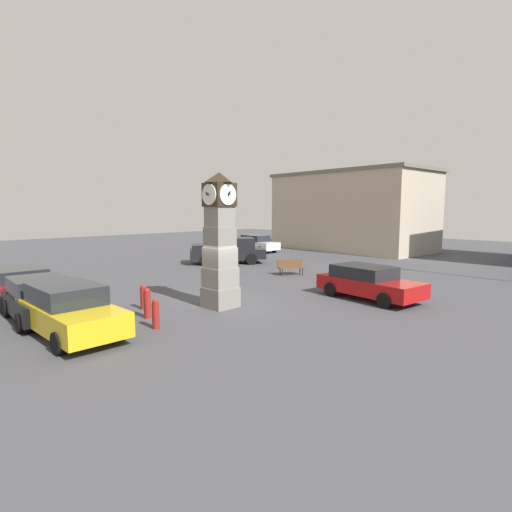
% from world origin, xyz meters
% --- Properties ---
extents(ground_plane, '(89.85, 89.85, 0.00)m').
position_xyz_m(ground_plane, '(0.00, 0.00, 0.00)').
color(ground_plane, '#424247').
extents(clock_tower, '(1.29, 1.32, 5.34)m').
position_xyz_m(clock_tower, '(0.33, -0.35, 2.52)').
color(clock_tower, gray).
rests_on(clock_tower, ground_plane).
extents(bollard_near_tower, '(0.22, 0.22, 0.96)m').
position_xyz_m(bollard_near_tower, '(-1.56, -2.73, 0.49)').
color(bollard_near_tower, maroon).
rests_on(bollard_near_tower, ground_plane).
extents(bollard_mid_row, '(0.26, 0.26, 1.10)m').
position_xyz_m(bollard_mid_row, '(-0.28, -3.27, 0.56)').
color(bollard_mid_row, maroon).
rests_on(bollard_mid_row, ground_plane).
extents(bollard_far_row, '(0.23, 0.23, 1.00)m').
position_xyz_m(bollard_far_row, '(1.08, -3.74, 0.51)').
color(bollard_far_row, maroon).
rests_on(bollard_far_row, ground_plane).
extents(car_navy_sedan, '(4.28, 2.19, 1.46)m').
position_xyz_m(car_navy_sedan, '(-6.08, -5.81, 0.75)').
color(car_navy_sedan, '#A51111').
rests_on(car_navy_sedan, ground_plane).
extents(car_near_tower, '(4.05, 2.25, 1.49)m').
position_xyz_m(car_near_tower, '(-2.79, -6.04, 0.76)').
color(car_near_tower, black).
rests_on(car_near_tower, ground_plane).
extents(car_by_building, '(4.48, 2.03, 1.59)m').
position_xyz_m(car_by_building, '(-0.15, -6.01, 0.81)').
color(car_by_building, gold).
rests_on(car_by_building, ground_plane).
extents(car_far_lot, '(4.49, 2.11, 1.52)m').
position_xyz_m(car_far_lot, '(-13.51, 15.52, 0.77)').
color(car_far_lot, silver).
rests_on(car_far_lot, ground_plane).
extents(car_silver_hatch, '(4.75, 2.50, 1.44)m').
position_xyz_m(car_silver_hatch, '(3.73, 5.21, 0.74)').
color(car_silver_hatch, '#A51111').
rests_on(car_silver_hatch, ground_plane).
extents(pickup_truck, '(4.77, 5.55, 1.85)m').
position_xyz_m(pickup_truck, '(-9.33, 8.38, 0.93)').
color(pickup_truck, black).
rests_on(pickup_truck, ground_plane).
extents(bench, '(1.22, 1.66, 0.90)m').
position_xyz_m(bench, '(-2.80, 7.72, 0.52)').
color(bench, brown).
rests_on(bench, ground_plane).
extents(warehouse_blue_far, '(15.21, 8.72, 7.43)m').
position_xyz_m(warehouse_blue_far, '(-8.46, 23.40, 3.73)').
color(warehouse_blue_far, '#B7A88E').
rests_on(warehouse_blue_far, ground_plane).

